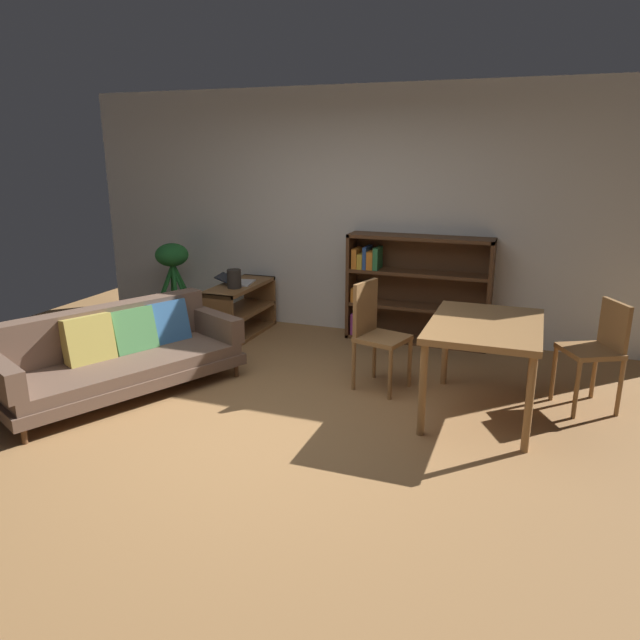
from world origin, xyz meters
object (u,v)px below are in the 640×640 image
Objects in this scene: open_laptop at (237,281)px; fabric_couch at (118,353)px; desk_speaker at (234,279)px; dining_chair_far at (375,330)px; potted_floor_plant at (173,272)px; dining_chair_near at (598,347)px; media_console at (239,310)px; dining_table at (485,333)px; bookshelf at (411,288)px.

fabric_couch is at bearing -95.38° from open_laptop.
dining_chair_far is at bearing -23.15° from desk_speaker.
potted_floor_plant is 4.69m from dining_chair_near.
potted_floor_plant is (-0.98, 0.19, 0.33)m from media_console.
fabric_couch is 3.07m from dining_table.
potted_floor_plant reaches higher than open_laptop.
desk_speaker reaches higher than dining_table.
dining_chair_near is (3.84, 1.05, 0.18)m from fabric_couch.
desk_speaker is at bearing 159.47° from dining_table.
fabric_couch is 1.42× the size of bookshelf.
dining_chair_far is at bearing -27.74° from open_laptop.
media_console is 5.31× the size of desk_speaker.
fabric_couch is 10.77× the size of desk_speaker.
dining_chair_far is 0.61× the size of bookshelf.
desk_speaker is 0.23× the size of dining_chair_near.
open_laptop is at bearing 84.62° from fabric_couch.
open_laptop is at bearing 129.87° from media_console.
desk_speaker is 0.21× the size of potted_floor_plant.
dining_chair_near is (3.66, -0.81, -0.09)m from open_laptop.
fabric_couch is 1.89× the size of dining_table.
bookshelf reaches higher than potted_floor_plant.
bookshelf reaches higher than dining_chair_far.
dining_chair_near is 2.18m from bookshelf.
media_console is 2.07m from dining_chair_far.
potted_floor_plant is 1.03× the size of dining_chair_far.
potted_floor_plant is at bearing 110.80° from fabric_couch.
fabric_couch is 2.03× the size of media_console.
open_laptop is 0.94m from potted_floor_plant.
dining_chair_far reaches higher than desk_speaker.
bookshelf is (2.81, 0.32, -0.04)m from potted_floor_plant.
desk_speaker is (0.04, -0.17, 0.40)m from media_console.
fabric_couch is 1.82m from media_console.
potted_floor_plant is at bearing 169.11° from media_console.
fabric_couch is 2.15m from potted_floor_plant.
desk_speaker is at bearing 170.73° from dining_chair_near.
dining_chair_near reaches higher than dining_table.
fabric_couch is 1.69m from desk_speaker.
potted_floor_plant reaches higher than dining_table.
desk_speaker is 0.18× the size of dining_table.
fabric_couch is at bearing -69.20° from potted_floor_plant.
potted_floor_plant is 0.63× the size of bookshelf.
dining_chair_far is at bearing -174.11° from dining_chair_near.
media_console is at bearing -164.51° from bookshelf.
bookshelf is (0.00, 1.44, 0.06)m from dining_chair_far.
media_console is at bearing -50.13° from open_laptop.
media_console is at bearing 153.04° from dining_chair_far.
bookshelf is (2.06, 2.31, 0.25)m from fabric_couch.
dining_chair_far is at bearing -90.05° from bookshelf.
fabric_couch is 2.46× the size of dining_chair_near.
media_console is at bearing 82.96° from fabric_couch.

